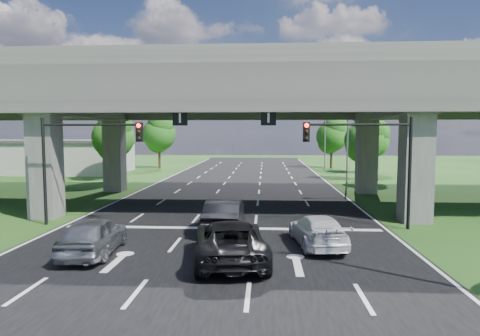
# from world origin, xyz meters

# --- Properties ---
(ground) EXTENTS (160.00, 160.00, 0.00)m
(ground) POSITION_xyz_m (0.00, 0.00, 0.00)
(ground) COLOR #1C4415
(ground) RESTS_ON ground
(road) EXTENTS (18.00, 120.00, 0.03)m
(road) POSITION_xyz_m (0.00, 10.00, 0.01)
(road) COLOR black
(road) RESTS_ON ground
(overpass) EXTENTS (80.00, 15.00, 10.00)m
(overpass) POSITION_xyz_m (0.00, 12.00, 7.92)
(overpass) COLOR #393633
(overpass) RESTS_ON ground
(warehouse) EXTENTS (20.00, 10.00, 4.00)m
(warehouse) POSITION_xyz_m (-26.00, 35.00, 2.00)
(warehouse) COLOR #9E9E99
(warehouse) RESTS_ON ground
(signal_right) EXTENTS (5.76, 0.54, 6.00)m
(signal_right) POSITION_xyz_m (7.82, 3.94, 4.19)
(signal_right) COLOR black
(signal_right) RESTS_ON ground
(signal_left) EXTENTS (5.76, 0.54, 6.00)m
(signal_left) POSITION_xyz_m (-7.82, 3.94, 4.19)
(signal_left) COLOR black
(signal_left) RESTS_ON ground
(streetlight_far) EXTENTS (3.38, 0.25, 10.00)m
(streetlight_far) POSITION_xyz_m (10.10, 24.00, 5.85)
(streetlight_far) COLOR gray
(streetlight_far) RESTS_ON ground
(streetlight_beyond) EXTENTS (3.38, 0.25, 10.00)m
(streetlight_beyond) POSITION_xyz_m (10.10, 40.00, 5.85)
(streetlight_beyond) COLOR gray
(streetlight_beyond) RESTS_ON ground
(tree_left_near) EXTENTS (4.50, 4.50, 7.80)m
(tree_left_near) POSITION_xyz_m (-13.95, 26.00, 4.82)
(tree_left_near) COLOR black
(tree_left_near) RESTS_ON ground
(tree_left_mid) EXTENTS (3.91, 3.90, 6.76)m
(tree_left_mid) POSITION_xyz_m (-16.95, 34.00, 4.17)
(tree_left_mid) COLOR black
(tree_left_mid) RESTS_ON ground
(tree_left_far) EXTENTS (4.80, 4.80, 8.32)m
(tree_left_far) POSITION_xyz_m (-12.95, 42.00, 5.14)
(tree_left_far) COLOR black
(tree_left_far) RESTS_ON ground
(tree_right_near) EXTENTS (4.20, 4.20, 7.28)m
(tree_right_near) POSITION_xyz_m (13.05, 28.00, 4.50)
(tree_right_near) COLOR black
(tree_right_near) RESTS_ON ground
(tree_right_mid) EXTENTS (3.91, 3.90, 6.76)m
(tree_right_mid) POSITION_xyz_m (16.05, 36.00, 4.17)
(tree_right_mid) COLOR black
(tree_right_mid) RESTS_ON ground
(tree_right_far) EXTENTS (4.50, 4.50, 7.80)m
(tree_right_far) POSITION_xyz_m (12.05, 44.00, 4.82)
(tree_right_far) COLOR black
(tree_right_far) RESTS_ON ground
(car_silver) EXTENTS (2.19, 4.84, 1.61)m
(car_silver) POSITION_xyz_m (-4.88, -1.76, 0.84)
(car_silver) COLOR gray
(car_silver) RESTS_ON road
(car_dark) EXTENTS (1.82, 5.16, 1.70)m
(car_dark) POSITION_xyz_m (0.21, 3.00, 0.88)
(car_dark) COLOR black
(car_dark) RESTS_ON road
(car_white) EXTENTS (2.59, 5.02, 1.39)m
(car_white) POSITION_xyz_m (4.72, 0.20, 0.73)
(car_white) COLOR silver
(car_white) RESTS_ON road
(car_trailing) EXTENTS (3.46, 6.20, 1.64)m
(car_trailing) POSITION_xyz_m (0.94, -2.36, 0.85)
(car_trailing) COLOR black
(car_trailing) RESTS_ON road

